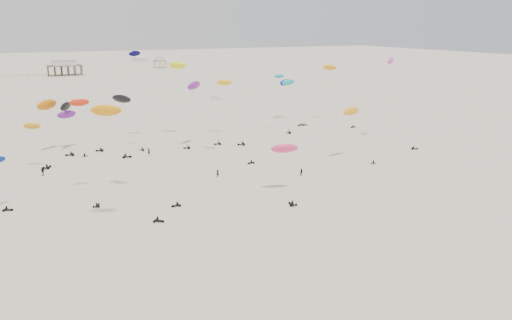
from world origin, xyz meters
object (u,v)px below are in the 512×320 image
pavilion_main (65,69)px  rig_4 (394,73)px  pavilion_small (160,63)px  spectator_0 (218,177)px  rig_0 (140,74)px  rig_9 (131,118)px

pavilion_main → rig_4: 245.43m
pavilion_small → rig_4: (-6.27, -266.56, 15.38)m
spectator_0 → rig_0: bearing=-39.0°
rig_0 → rig_4: 69.10m
pavilion_main → pavilion_small: bearing=23.2°
rig_4 → spectator_0: bearing=-44.7°
rig_9 → pavilion_small: bearing=-26.6°
pavilion_small → rig_0: size_ratio=0.35×
rig_0 → rig_9: 47.28m
pavilion_main → spectator_0: 247.83m
pavilion_small → rig_4: size_ratio=0.37×
pavilion_main → spectator_0: bearing=-88.2°
spectator_0 → rig_4: bearing=-126.2°
pavilion_main → pavilion_small: (70.00, 30.00, -0.74)m
spectator_0 → pavilion_main: bearing=-45.6°
rig_0 → spectator_0: rig_0 is taller
pavilion_main → rig_9: rig_9 is taller
pavilion_main → pavilion_small: pavilion_main is taller
rig_0 → rig_4: bearing=152.4°
pavilion_main → rig_0: bearing=-89.5°
pavilion_main → rig_4: bearing=-74.9°
rig_9 → spectator_0: (18.36, 4.13, -14.99)m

